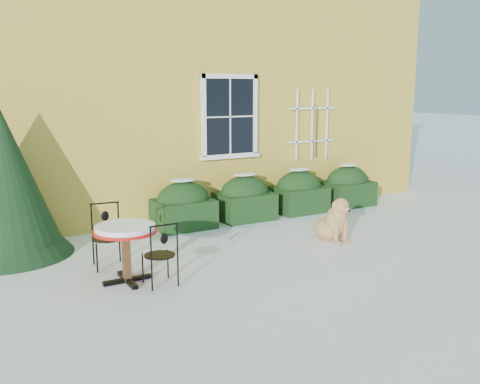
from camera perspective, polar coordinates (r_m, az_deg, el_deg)
ground at (r=7.89m, az=3.67°, el=-7.64°), size 80.00×80.00×0.00m
house at (r=13.87m, az=-12.86°, el=13.63°), size 12.40×8.40×6.40m
hedge_row at (r=10.72m, az=3.50°, el=-0.39°), size 4.95×0.80×0.91m
evergreen_shrub at (r=8.79m, az=-23.93°, el=-0.20°), size 1.96×1.96×2.37m
bistro_table at (r=7.13m, az=-12.12°, el=-4.48°), size 0.84×0.84×0.78m
patio_chair_near at (r=7.00m, az=-8.46°, el=-6.55°), size 0.41×0.41×0.85m
patio_chair_far at (r=7.87m, az=-13.95°, el=-4.54°), size 0.46×0.45×0.91m
dog at (r=9.09m, az=9.99°, el=-3.21°), size 0.53×0.86×0.78m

